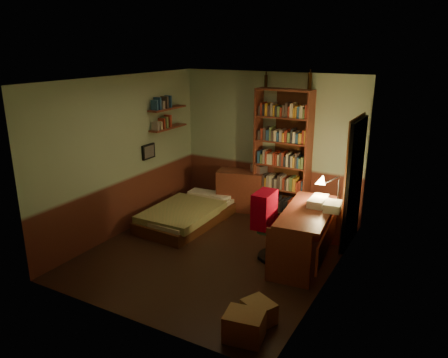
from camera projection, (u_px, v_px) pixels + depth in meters
The scene contains 24 objects.
floor at pixel (216, 251), 6.76m from camera, with size 3.50×4.00×0.02m, color black.
ceiling at pixel (215, 79), 5.98m from camera, with size 3.50×4.00×0.02m, color silver.
wall_back at pixel (270, 144), 8.04m from camera, with size 3.50×0.02×2.60m, color gray.
wall_left at pixel (123, 156), 7.19m from camera, with size 0.02×4.00×2.60m, color gray.
wall_right at pixel (335, 189), 5.55m from camera, with size 0.02×4.00×2.60m, color gray.
wall_front at pixel (122, 216), 4.69m from camera, with size 3.50×0.02×2.60m, color gray.
doorway at pixel (354, 184), 6.74m from camera, with size 0.06×0.90×2.00m, color black.
door_trim at pixel (352, 183), 6.76m from camera, with size 0.02×0.98×2.08m, color #3C1E0E.
bed at pixel (188, 208), 7.75m from camera, with size 0.99×1.86×0.55m, color olive.
dresser at pixel (240, 190), 8.34m from camera, with size 0.86×0.43×0.77m, color maroon.
mini_stereo at pixel (259, 168), 8.16m from camera, with size 0.26×0.20×0.14m, color #B2B2B7.
bookshelf at pixel (282, 155), 7.81m from camera, with size 1.00×0.31×2.33m, color maroon.
bottle_left at pixel (266, 81), 7.71m from camera, with size 0.06×0.06×0.21m, color black.
bottle_right at pixel (310, 81), 7.33m from camera, with size 0.07×0.07×0.27m, color black.
desk at pixel (306, 236), 6.32m from camera, with size 0.63×1.52×0.81m, color maroon.
paper_stack at pixel (333, 206), 6.15m from camera, with size 0.23×0.31×0.12m, color silver.
desk_lamp at pixel (339, 180), 6.39m from camera, with size 0.20×0.20×0.68m, color black.
office_chair at pixel (277, 224), 6.36m from camera, with size 0.56×0.49×1.12m, color #335F43.
red_jacket at pixel (253, 171), 6.04m from camera, with size 0.25×0.45×0.53m, color #AF031D.
wall_shelf_lower at pixel (168, 128), 7.96m from camera, with size 0.20×0.90×0.03m, color maroon.
wall_shelf_upper at pixel (167, 108), 7.85m from camera, with size 0.20×0.90×0.03m, color maroon.
framed_picture at pixel (148, 152), 7.68m from camera, with size 0.04×0.32×0.26m, color black.
cardboard_box_a at pixel (244, 326), 4.71m from camera, with size 0.41×0.33×0.31m, color olive.
cardboard_box_b at pixel (259, 312), 5.02m from camera, with size 0.35×0.29×0.25m, color olive.
Camera 1 is at (3.08, -5.28, 3.08)m, focal length 35.00 mm.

